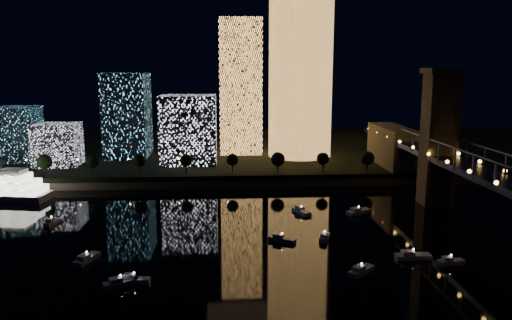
# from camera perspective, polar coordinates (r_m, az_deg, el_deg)

# --- Properties ---
(ground) EXTENTS (520.00, 520.00, 0.00)m
(ground) POSITION_cam_1_polar(r_m,az_deg,el_deg) (136.27, 2.21, -11.11)
(ground) COLOR black
(ground) RESTS_ON ground
(far_bank) EXTENTS (420.00, 160.00, 5.00)m
(far_bank) POSITION_cam_1_polar(r_m,az_deg,el_deg) (290.21, -0.96, 1.10)
(far_bank) COLOR black
(far_bank) RESTS_ON ground
(seawall) EXTENTS (420.00, 6.00, 3.00)m
(seawall) POSITION_cam_1_polar(r_m,az_deg,el_deg) (214.00, 0.00, -2.60)
(seawall) COLOR #6B5E4C
(seawall) RESTS_ON ground
(tower_cylindrical) EXTENTS (34.00, 34.00, 85.74)m
(tower_cylindrical) POSITION_cam_1_polar(r_m,az_deg,el_deg) (255.97, 5.11, 10.02)
(tower_cylindrical) COLOR #FFAC51
(tower_cylindrical) RESTS_ON far_bank
(tower_rectangular) EXTENTS (21.99, 21.99, 69.97)m
(tower_rectangular) POSITION_cam_1_polar(r_m,az_deg,el_deg) (266.58, -1.80, 8.36)
(tower_rectangular) COLOR #FFAC51
(tower_rectangular) RESTS_ON far_bank
(midrise_blocks) EXTENTS (106.70, 46.12, 42.41)m
(midrise_blocks) POSITION_cam_1_polar(r_m,az_deg,el_deg) (254.92, -15.29, 3.83)
(midrise_blocks) COLOR white
(midrise_blocks) RESTS_ON far_bank
(truss_bridge) EXTENTS (13.00, 266.00, 50.00)m
(truss_bridge) POSITION_cam_1_polar(r_m,az_deg,el_deg) (155.15, 26.78, -3.27)
(truss_bridge) COLOR #17204C
(truss_bridge) RESTS_ON ground
(motorboats) EXTENTS (120.11, 63.23, 2.78)m
(motorboats) POSITION_cam_1_polar(r_m,az_deg,el_deg) (144.43, 2.31, -9.48)
(motorboats) COLOR silver
(motorboats) RESTS_ON ground
(esplanade_trees) EXTENTS (165.92, 6.27, 8.63)m
(esplanade_trees) POSITION_cam_1_polar(r_m,az_deg,el_deg) (218.25, -7.85, -0.04)
(esplanade_trees) COLOR black
(esplanade_trees) RESTS_ON far_bank
(street_lamps) EXTENTS (132.70, 0.70, 5.65)m
(street_lamps) POSITION_cam_1_polar(r_m,az_deg,el_deg) (224.77, -8.88, -0.13)
(street_lamps) COLOR black
(street_lamps) RESTS_ON far_bank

